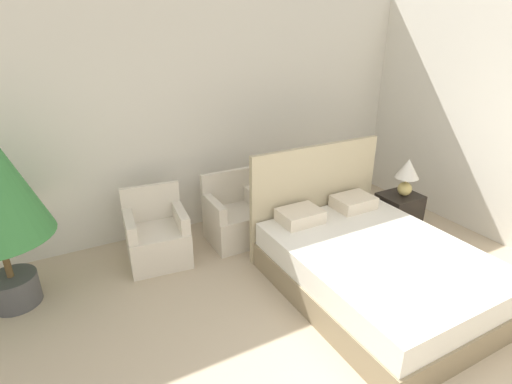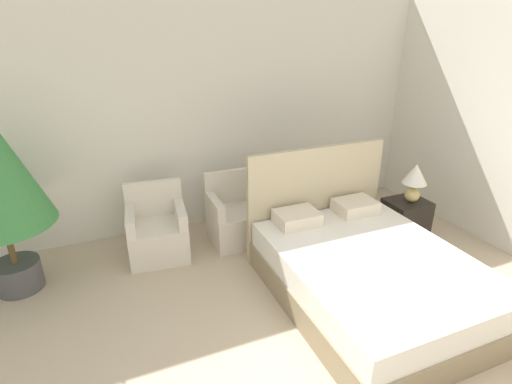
# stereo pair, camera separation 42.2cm
# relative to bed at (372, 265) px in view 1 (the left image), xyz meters

# --- Properties ---
(wall_back) EXTENTS (10.00, 0.06, 2.90)m
(wall_back) POSITION_rel_bed_xyz_m (-0.84, 2.26, 1.15)
(wall_back) COLOR silver
(wall_back) RESTS_ON ground_plane
(wall_side) EXTENTS (0.06, 10.00, 2.90)m
(wall_side) POSITION_rel_bed_xyz_m (2.11, 0.27, 1.15)
(wall_side) COLOR silver
(wall_side) RESTS_ON ground_plane
(bed) EXTENTS (1.69, 2.17, 1.28)m
(bed) POSITION_rel_bed_xyz_m (0.00, 0.00, 0.00)
(bed) COLOR #8C7A5B
(bed) RESTS_ON ground_plane
(armchair_near_window_left) EXTENTS (0.71, 0.67, 0.84)m
(armchair_near_window_left) POSITION_rel_bed_xyz_m (-1.74, 1.57, -0.02)
(armchair_near_window_left) COLOR beige
(armchair_near_window_left) RESTS_ON ground_plane
(armchair_near_window_right) EXTENTS (0.66, 0.61, 0.84)m
(armchair_near_window_right) POSITION_rel_bed_xyz_m (-0.77, 1.57, -0.02)
(armchair_near_window_right) COLOR beige
(armchair_near_window_right) RESTS_ON ground_plane
(nightstand) EXTENTS (0.48, 0.41, 0.55)m
(nightstand) POSITION_rel_bed_xyz_m (1.12, 0.73, -0.02)
(nightstand) COLOR black
(nightstand) RESTS_ON ground_plane
(table_lamp) EXTENTS (0.29, 0.29, 0.47)m
(table_lamp) POSITION_rel_bed_xyz_m (1.15, 0.70, 0.55)
(table_lamp) COLOR tan
(table_lamp) RESTS_ON nightstand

